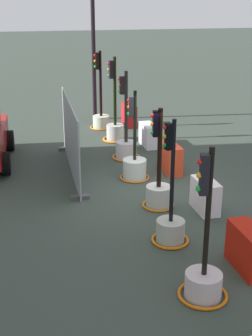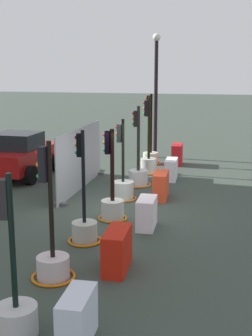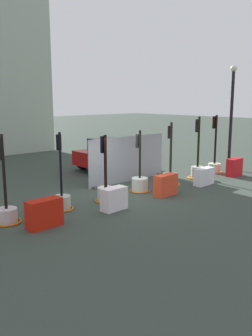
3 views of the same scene
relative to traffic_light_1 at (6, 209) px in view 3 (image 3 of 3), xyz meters
The scene contains 16 objects.
ground_plane 4.92m from the traffic_light_1, ahead, with size 120.00×120.00×0.00m, color #364038.
traffic_light_1 is the anchor object (origin of this frame).
traffic_light_2 2.09m from the traffic_light_1, ahead, with size 0.84×0.84×2.81m.
traffic_light_3 3.96m from the traffic_light_1, ahead, with size 0.83×0.83×2.60m.
traffic_light_4 6.00m from the traffic_light_1, ahead, with size 0.88×0.88×2.64m.
traffic_light_5 7.87m from the traffic_light_1, ahead, with size 0.94×0.94×2.90m.
traffic_light_6 9.95m from the traffic_light_1, ahead, with size 0.96×0.96×3.09m.
traffic_light_7 11.80m from the traffic_light_1, ahead, with size 0.92×0.92×3.10m.
construction_barrier_1 1.38m from the traffic_light_1, 60.19° to the right, with size 1.14×0.51×0.89m.
construction_barrier_2 3.69m from the traffic_light_1, 21.36° to the right, with size 0.98×0.50×0.82m.
construction_barrier_3 6.44m from the traffic_light_1, 11.68° to the right, with size 1.10×0.48×0.88m.
construction_barrier_4 9.12m from the traffic_light_1, ahead, with size 1.13×0.47×0.79m.
construction_barrier_5 11.90m from the traffic_light_1, ahead, with size 1.00×0.47×0.91m.
car_red_compact 9.51m from the traffic_light_1, 29.04° to the left, with size 3.97×2.37×1.75m.
street_lamp_post 13.60m from the traffic_light_1, ahead, with size 0.36×0.36×5.74m.
site_fence_panel 7.21m from the traffic_light_1, 13.45° to the left, with size 4.80×0.50×2.19m.
Camera 3 is at (-9.66, -10.59, 3.96)m, focal length 38.54 mm.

